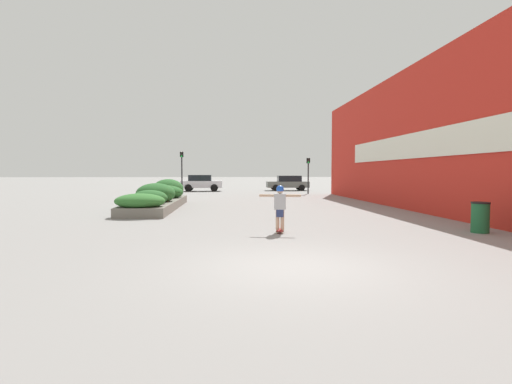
{
  "coord_description": "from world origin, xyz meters",
  "views": [
    {
      "loc": [
        -1.25,
        -7.7,
        1.86
      ],
      "look_at": [
        0.18,
        13.02,
        0.83
      ],
      "focal_mm": 28.0,
      "sensor_mm": 36.0,
      "label": 1
    }
  ],
  "objects": [
    {
      "name": "ground_plane",
      "position": [
        0.0,
        0.0,
        0.0
      ],
      "size": [
        300.0,
        300.0,
        0.0
      ],
      "primitive_type": "plane",
      "color": "gray"
    },
    {
      "name": "building_wall_right",
      "position": [
        7.81,
        9.69,
        3.5
      ],
      "size": [
        0.67,
        32.06,
        7.0
      ],
      "color": "red",
      "rests_on": "ground_plane"
    },
    {
      "name": "planter_box",
      "position": [
        -4.88,
        13.33,
        0.6
      ],
      "size": [
        2.18,
        9.31,
        1.45
      ],
      "color": "slate",
      "rests_on": "ground_plane"
    },
    {
      "name": "skateboard",
      "position": [
        0.33,
        4.43,
        0.07
      ],
      "size": [
        0.32,
        0.66,
        0.09
      ],
      "rotation": [
        0.0,
        0.0,
        -0.17
      ],
      "color": "maroon",
      "rests_on": "ground_plane"
    },
    {
      "name": "skateboarder",
      "position": [
        0.33,
        4.43,
        0.92
      ],
      "size": [
        1.27,
        0.3,
        1.37
      ],
      "rotation": [
        0.0,
        0.0,
        -0.17
      ],
      "color": "tan",
      "rests_on": "skateboard"
    },
    {
      "name": "trash_bin",
      "position": [
        6.47,
        3.99,
        0.48
      ],
      "size": [
        0.54,
        0.54,
        0.95
      ],
      "color": "#1E5B33",
      "rests_on": "ground_plane"
    },
    {
      "name": "car_leftmost",
      "position": [
        -3.91,
        31.85,
        0.84
      ],
      "size": [
        3.99,
        1.99,
        1.6
      ],
      "rotation": [
        0.0,
        0.0,
        -1.57
      ],
      "color": "silver",
      "rests_on": "ground_plane"
    },
    {
      "name": "car_center_left",
      "position": [
        4.83,
        32.71,
        0.79
      ],
      "size": [
        4.24,
        1.9,
        1.52
      ],
      "rotation": [
        0.0,
        0.0,
        1.57
      ],
      "color": "slate",
      "rests_on": "ground_plane"
    },
    {
      "name": "traffic_light_left",
      "position": [
        -5.21,
        26.7,
        2.45
      ],
      "size": [
        0.28,
        0.3,
        3.61
      ],
      "color": "black",
      "rests_on": "ground_plane"
    },
    {
      "name": "traffic_light_right",
      "position": [
        5.63,
        26.33,
        2.13
      ],
      "size": [
        0.28,
        0.3,
        3.09
      ],
      "color": "black",
      "rests_on": "ground_plane"
    }
  ]
}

